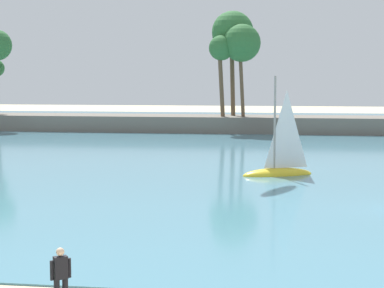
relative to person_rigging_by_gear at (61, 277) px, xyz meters
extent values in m
cube|color=teal|center=(-0.38, 48.33, -0.86)|extent=(220.00, 93.05, 0.06)
cube|color=slate|center=(-0.38, 54.85, 0.01)|extent=(101.59, 6.00, 1.80)
cylinder|color=brown|center=(0.06, 55.47, 5.49)|extent=(0.74, 0.53, 9.18)
sphere|color=#2D6633|center=(0.06, 55.47, 10.07)|extent=(4.58, 4.58, 4.58)
cylinder|color=brown|center=(1.18, 53.65, 4.84)|extent=(0.81, 0.54, 7.88)
sphere|color=#2D6633|center=(1.18, 53.65, 8.77)|extent=(4.04, 4.04, 4.04)
cylinder|color=brown|center=(-0.97, 53.34, 4.58)|extent=(0.83, 0.67, 7.37)
sphere|color=#2D6633|center=(-0.97, 53.34, 8.25)|extent=(2.69, 2.69, 2.69)
cube|color=black|center=(0.00, 0.00, 0.26)|extent=(0.39, 0.37, 0.58)
sphere|color=beige|center=(0.00, 0.00, 0.67)|extent=(0.21, 0.21, 0.21)
cylinder|color=black|center=(0.18, 0.14, 0.22)|extent=(0.09, 0.09, 0.50)
cylinder|color=black|center=(-0.18, -0.14, 0.22)|extent=(0.09, 0.09, 0.50)
ellipsoid|color=yellow|center=(5.29, 23.55, -0.83)|extent=(4.61, 2.93, 0.89)
cylinder|color=gray|center=(5.09, 23.47, 2.39)|extent=(0.13, 0.13, 5.55)
pyramid|color=white|center=(5.78, 23.75, 1.97)|extent=(1.90, 0.89, 4.72)
camera|label=1|loc=(5.46, -15.05, 5.01)|focal=59.63mm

